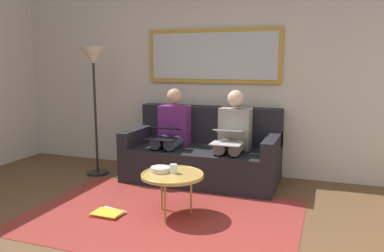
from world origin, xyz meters
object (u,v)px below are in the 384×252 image
Objects in this scene: couch at (203,155)px; coffee_table at (172,175)px; framed_mirror at (213,56)px; standing_lamp at (94,70)px; magazine_stack at (108,213)px; person_left at (233,135)px; laptop_silver at (228,137)px; cup at (173,169)px; person_right at (172,131)px; bowl at (160,169)px; laptop_black at (164,133)px.

couch is 1.22m from coffee_table.
standing_lamp is at bearing 25.28° from framed_mirror.
magazine_stack is at bearing 19.94° from coffee_table.
laptop_silver is at bearing 90.00° from person_left.
laptop_silver is (-0.40, 0.70, -0.92)m from framed_mirror.
cup is 0.28× the size of magazine_stack.
person_left is (-0.40, 0.07, 0.30)m from couch.
magazine_stack is at bearing 127.09° from standing_lamp.
framed_mirror is at bearing -154.72° from standing_lamp.
framed_mirror is 2.96× the size of coffee_table.
cup is 0.05× the size of standing_lamp.
person_right reaches higher than magazine_stack.
laptop_silver is (-0.45, -0.88, 0.19)m from bowl.
cup reaches higher than magazine_stack.
coffee_table is 0.36× the size of standing_lamp.
framed_mirror reaches higher than coffee_table.
person_left reaches higher than laptop_silver.
cup is at bearing -178.76° from bowl.
framed_mirror is 1.12m from person_right.
laptop_black is at bearing -68.42° from bowl.
couch is 0.50m from person_right.
cup is at bearing 119.16° from laptop_black.
coffee_table is (-0.09, 1.22, 0.09)m from couch.
couch is 1.77m from standing_lamp.
laptop_black is (0.80, 0.01, -0.01)m from laptop_silver.
magazine_stack is at bearing 51.20° from laptop_silver.
couch is 9.83× the size of bowl.
couch is 0.50m from person_left.
framed_mirror is at bearing -91.94° from bowl.
laptop_silver is (-0.40, 0.31, 0.32)m from couch.
couch is at bearing -109.47° from magazine_stack.
laptop_silver is at bearing -108.81° from coffee_table.
magazine_stack is (0.60, 0.22, -0.38)m from coffee_table.
coffee_table is at bearing 94.18° from couch.
laptop_silver is at bearing -179.42° from laptop_black.
magazine_stack is (0.11, 1.12, -0.61)m from laptop_black.
framed_mirror reaches higher than laptop_black.
standing_lamp is (0.99, -0.05, 0.75)m from laptop_black.
framed_mirror is 2.43m from magazine_stack.
framed_mirror is 5.07× the size of laptop_black.
bowl is at bearing 1.24° from cup.
person_right is (0.40, 0.46, -0.94)m from framed_mirror.
framed_mirror is at bearing -60.14° from laptop_silver.
person_right is at bearing -90.00° from laptop_black.
standing_lamp reaches higher than coffee_table.
coffee_table is 0.99m from laptop_silver.
cup is (-0.09, 1.57, -1.09)m from framed_mirror.
couch is at bearing -170.31° from person_right.
framed_mirror is 1.93m from bowl.
bowl is 0.54× the size of laptop_black.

